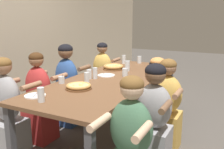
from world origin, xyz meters
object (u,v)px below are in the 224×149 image
(diner_far_center, at_px, (67,88))
(drinking_glass_g, at_px, (95,73))
(diner_near_midleft, at_px, (153,121))
(diner_far_right, at_px, (103,76))
(empty_plate_b, at_px, (35,96))
(diner_near_center, at_px, (166,108))
(drinking_glass_h, at_px, (139,60))
(skillet_bowl, at_px, (158,63))
(pizza_board_second, at_px, (113,67))
(drinking_glass_b, at_px, (87,78))
(drinking_glass_e, at_px, (124,60))
(diner_near_left, at_px, (131,149))
(drinking_glass_c, at_px, (89,74))
(drinking_glass_f, at_px, (125,73))
(diner_far_left, at_px, (8,114))
(drinking_glass_a, at_px, (41,95))
(pizza_board_main, at_px, (79,86))
(drinking_glass_d, at_px, (127,66))
(empty_plate_a, at_px, (106,75))
(diner_far_midleft, at_px, (39,102))
(cocktail_glass_blue, at_px, (62,80))

(diner_far_center, bearing_deg, drinking_glass_g, -12.68)
(diner_near_midleft, bearing_deg, diner_far_right, -46.77)
(empty_plate_b, height_order, diner_near_center, diner_near_center)
(empty_plate_b, distance_m, drinking_glass_h, 2.24)
(skillet_bowl, relative_size, drinking_glass_h, 3.25)
(pizza_board_second, xyz_separation_m, skillet_bowl, (0.52, -0.54, 0.03))
(drinking_glass_b, distance_m, diner_near_center, 1.01)
(drinking_glass_e, relative_size, diner_near_midleft, 0.13)
(diner_near_left, distance_m, diner_near_center, 1.07)
(drinking_glass_c, relative_size, drinking_glass_g, 0.83)
(drinking_glass_c, distance_m, drinking_glass_f, 0.49)
(drinking_glass_h, relative_size, diner_near_midleft, 0.11)
(skillet_bowl, distance_m, drinking_glass_g, 1.26)
(diner_far_center, relative_size, diner_far_left, 1.03)
(drinking_glass_e, bearing_deg, drinking_glass_a, -176.17)
(pizza_board_main, bearing_deg, drinking_glass_d, -4.74)
(empty_plate_a, height_order, drinking_glass_c, drinking_glass_c)
(drinking_glass_e, height_order, drinking_glass_f, drinking_glass_e)
(drinking_glass_e, distance_m, diner_far_midleft, 1.71)
(drinking_glass_h, xyz_separation_m, diner_far_right, (-0.14, 0.65, -0.32))
(drinking_glass_g, distance_m, diner_near_left, 1.39)
(drinking_glass_a, bearing_deg, drinking_glass_h, -2.04)
(pizza_board_second, distance_m, diner_near_center, 1.18)
(drinking_glass_g, bearing_deg, pizza_board_second, 5.49)
(diner_far_left, bearing_deg, drinking_glass_f, 56.02)
(pizza_board_second, distance_m, empty_plate_b, 1.56)
(diner_near_center, height_order, diner_far_right, diner_far_right)
(pizza_board_second, height_order, skillet_bowl, skillet_bowl)
(skillet_bowl, xyz_separation_m, drinking_glass_e, (0.00, 0.60, 0.00))
(pizza_board_main, bearing_deg, diner_far_left, 125.02)
(drinking_glass_b, distance_m, drinking_glass_h, 1.54)
(cocktail_glass_blue, bearing_deg, diner_far_midleft, 102.12)
(pizza_board_main, xyz_separation_m, diner_near_left, (-0.49, -0.84, -0.30))
(empty_plate_a, xyz_separation_m, drinking_glass_c, (-0.26, 0.11, 0.05))
(pizza_board_main, distance_m, diner_far_center, 0.92)
(skillet_bowl, bearing_deg, diner_far_center, 135.27)
(cocktail_glass_blue, distance_m, drinking_glass_b, 0.30)
(diner_near_left, bearing_deg, diner_far_right, -55.71)
(drinking_glass_f, xyz_separation_m, diner_far_center, (-0.18, 0.84, -0.27))
(drinking_glass_h, height_order, diner_near_center, diner_near_center)
(diner_near_midleft, distance_m, diner_far_left, 1.57)
(drinking_glass_a, height_order, diner_far_center, diner_far_center)
(drinking_glass_a, distance_m, drinking_glass_d, 1.65)
(empty_plate_b, bearing_deg, diner_near_left, -93.89)
(drinking_glass_b, distance_m, diner_near_left, 1.23)
(drinking_glass_c, xyz_separation_m, drinking_glass_f, (0.35, -0.35, -0.01))
(drinking_glass_a, height_order, diner_near_left, diner_near_left)
(drinking_glass_b, bearing_deg, cocktail_glass_blue, 123.19)
(skillet_bowl, height_order, drinking_glass_a, skillet_bowl)
(pizza_board_second, xyz_separation_m, drinking_glass_f, (-0.34, -0.35, 0.01))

